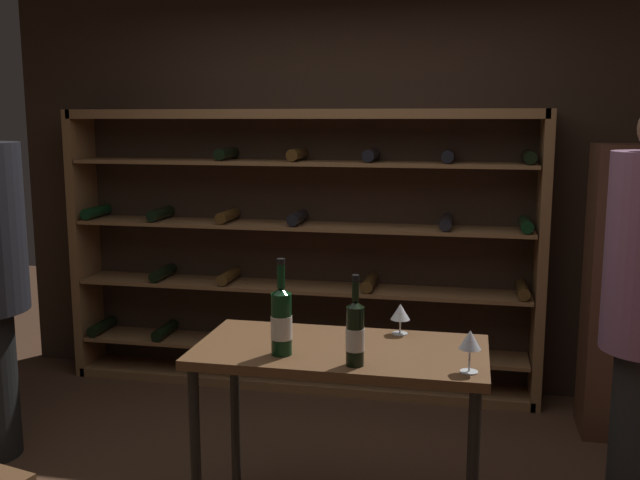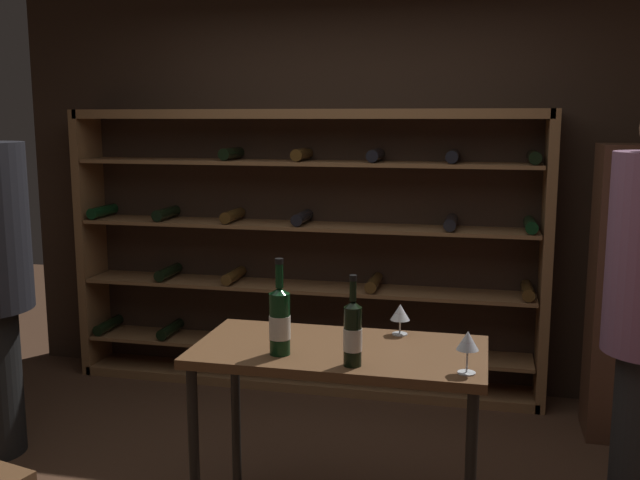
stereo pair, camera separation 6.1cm
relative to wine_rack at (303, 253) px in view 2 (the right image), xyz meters
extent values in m
cube|color=#332319|center=(0.31, 0.21, 0.48)|extent=(4.70, 0.10, 2.78)
cube|color=brown|center=(-1.54, 0.00, 0.01)|extent=(0.06, 0.32, 1.84)
cube|color=brown|center=(1.53, 0.00, 0.01)|extent=(0.06, 0.32, 1.84)
cube|color=brown|center=(-0.01, 0.00, 0.90)|extent=(3.07, 0.32, 0.06)
cube|color=brown|center=(-0.01, 0.00, -0.88)|extent=(3.07, 0.32, 0.06)
cube|color=brown|center=(-0.01, 0.00, -0.64)|extent=(2.99, 0.32, 0.02)
cylinder|color=black|center=(-1.44, 0.00, -0.59)|extent=(0.08, 0.30, 0.08)
cylinder|color=black|center=(-0.96, 0.00, -0.59)|extent=(0.08, 0.30, 0.08)
cylinder|color=black|center=(-0.48, 0.00, -0.59)|extent=(0.08, 0.30, 0.08)
cylinder|color=black|center=(-0.01, 0.00, -0.59)|extent=(0.08, 0.30, 0.08)
cylinder|color=#4C3314|center=(0.47, 0.00, -0.59)|extent=(0.08, 0.30, 0.08)
cylinder|color=black|center=(0.95, 0.00, -0.59)|extent=(0.08, 0.30, 0.08)
cube|color=brown|center=(-0.01, 0.00, -0.23)|extent=(2.99, 0.32, 0.02)
cylinder|color=black|center=(-0.96, 0.00, -0.18)|extent=(0.08, 0.30, 0.08)
cylinder|color=#4C3314|center=(-0.48, 0.00, -0.18)|extent=(0.08, 0.30, 0.08)
cylinder|color=#4C3314|center=(0.47, 0.00, -0.18)|extent=(0.08, 0.30, 0.08)
cylinder|color=#4C3314|center=(1.43, 0.00, -0.18)|extent=(0.08, 0.30, 0.08)
cube|color=brown|center=(-0.01, 0.00, 0.18)|extent=(2.99, 0.32, 0.02)
cylinder|color=black|center=(-1.44, 0.00, 0.23)|extent=(0.08, 0.30, 0.08)
cylinder|color=black|center=(-0.96, 0.00, 0.23)|extent=(0.08, 0.30, 0.08)
cylinder|color=#4C3314|center=(-0.48, 0.00, 0.23)|extent=(0.08, 0.30, 0.08)
cylinder|color=black|center=(-0.01, 0.00, 0.23)|extent=(0.08, 0.30, 0.08)
cylinder|color=black|center=(0.95, 0.00, 0.23)|extent=(0.08, 0.30, 0.08)
cylinder|color=black|center=(1.43, 0.00, 0.23)|extent=(0.08, 0.30, 0.08)
cube|color=brown|center=(-0.01, 0.00, 0.59)|extent=(2.99, 0.32, 0.02)
cylinder|color=black|center=(-0.48, 0.00, 0.64)|extent=(0.08, 0.30, 0.08)
cylinder|color=#4C3314|center=(-0.01, 0.00, 0.64)|extent=(0.08, 0.30, 0.08)
cylinder|color=black|center=(0.47, 0.00, 0.64)|extent=(0.08, 0.30, 0.08)
cylinder|color=black|center=(0.95, 0.00, 0.64)|extent=(0.08, 0.30, 0.08)
cylinder|color=black|center=(1.43, 0.00, 0.64)|extent=(0.08, 0.30, 0.08)
cube|color=brown|center=(0.59, -1.69, -0.09)|extent=(1.21, 0.61, 0.04)
cylinder|color=black|center=(0.03, -1.94, -0.51)|extent=(0.04, 0.04, 0.80)
cylinder|color=black|center=(0.03, -1.43, -0.51)|extent=(0.04, 0.04, 0.80)
cylinder|color=black|center=(1.14, -1.43, -0.51)|extent=(0.04, 0.04, 0.80)
cube|color=#4C2D1E|center=(1.97, -0.33, -0.09)|extent=(0.44, 0.36, 1.65)
cylinder|color=black|center=(0.37, -1.83, 0.06)|extent=(0.08, 0.08, 0.25)
cone|color=black|center=(0.37, -1.83, 0.20)|extent=(0.08, 0.08, 0.03)
cylinder|color=black|center=(0.37, -1.83, 0.26)|extent=(0.03, 0.03, 0.10)
cylinder|color=black|center=(0.37, -1.83, 0.32)|extent=(0.03, 0.03, 0.02)
cylinder|color=silver|center=(0.37, -1.83, 0.05)|extent=(0.09, 0.09, 0.10)
cylinder|color=black|center=(0.68, -1.90, 0.05)|extent=(0.07, 0.07, 0.23)
cone|color=black|center=(0.68, -1.90, 0.18)|extent=(0.07, 0.07, 0.03)
cylinder|color=black|center=(0.68, -1.90, 0.23)|extent=(0.03, 0.03, 0.08)
cylinder|color=black|center=(0.68, -1.90, 0.28)|extent=(0.03, 0.03, 0.02)
cylinder|color=silver|center=(0.68, -1.90, 0.04)|extent=(0.07, 0.07, 0.09)
cylinder|color=silver|center=(0.81, -1.45, -0.06)|extent=(0.07, 0.07, 0.00)
cylinder|color=silver|center=(0.81, -1.45, -0.03)|extent=(0.01, 0.01, 0.06)
cone|color=silver|center=(0.81, -1.45, 0.04)|extent=(0.09, 0.09, 0.07)
cylinder|color=#590A14|center=(0.81, -1.45, 0.02)|extent=(0.05, 0.05, 0.02)
cylinder|color=silver|center=(1.11, -1.88, -0.06)|extent=(0.07, 0.07, 0.00)
cylinder|color=silver|center=(1.11, -1.88, -0.02)|extent=(0.01, 0.01, 0.09)
cone|color=silver|center=(1.11, -1.88, 0.06)|extent=(0.08, 0.08, 0.07)
cylinder|color=#590A14|center=(1.11, -1.88, 0.05)|extent=(0.05, 0.05, 0.03)
camera|label=1|loc=(1.10, -4.54, 0.88)|focal=40.62mm
camera|label=2|loc=(1.16, -4.52, 0.88)|focal=40.62mm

